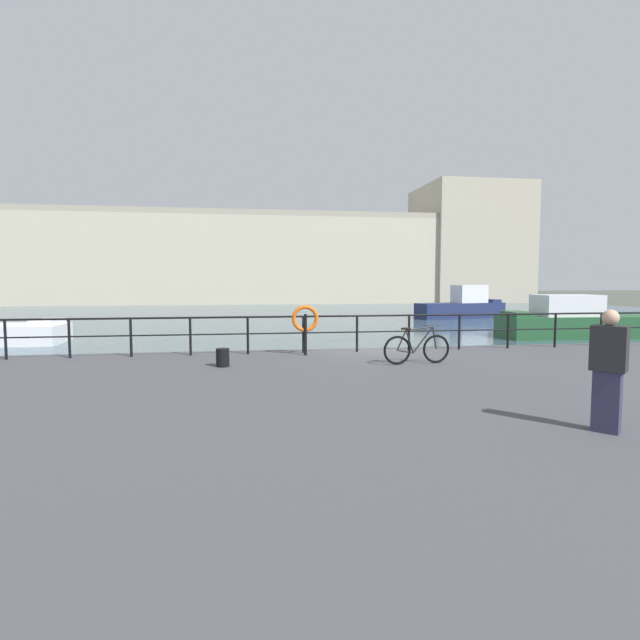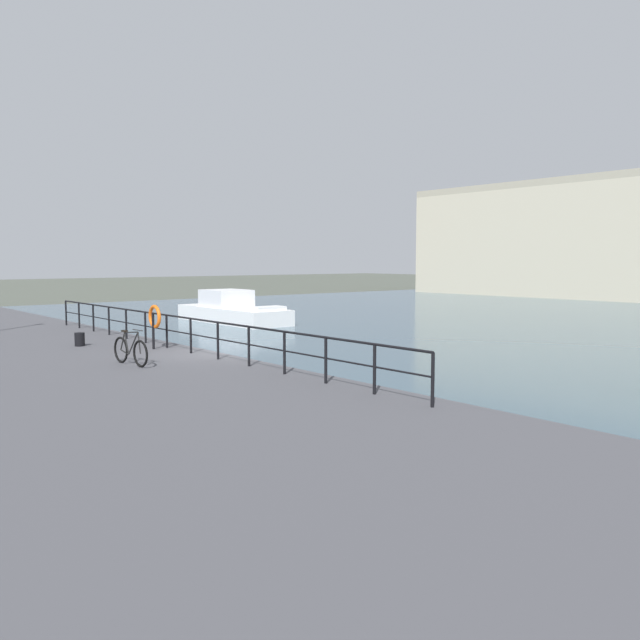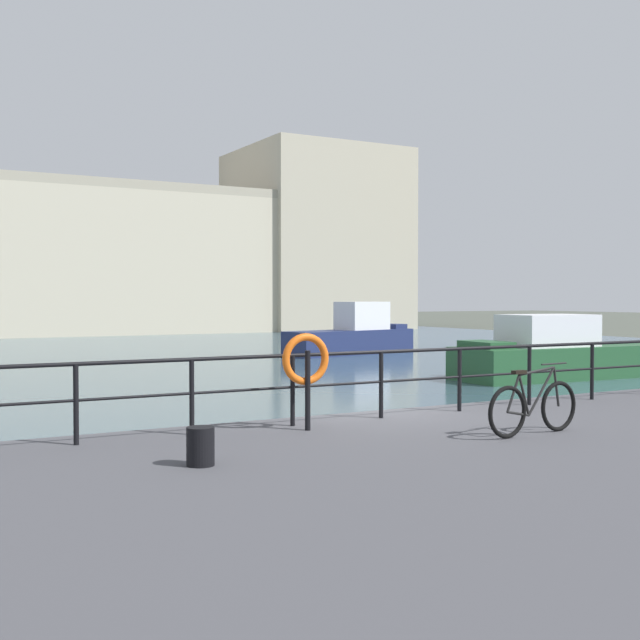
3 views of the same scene
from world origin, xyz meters
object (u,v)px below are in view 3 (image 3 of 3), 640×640
object	(u,v)px
moored_white_yacht	(353,335)
moored_green_narrowboat	(565,355)
parked_bicycle	(534,407)
mooring_bollard	(200,446)
life_ring_stand	(306,362)
harbor_building	(77,256)

from	to	relation	value
moored_white_yacht	moored_green_narrowboat	world-z (taller)	moored_white_yacht
moored_green_narrowboat	parked_bicycle	bearing A→B (deg)	45.32
mooring_bollard	life_ring_stand	distance (m)	2.83
life_ring_stand	moored_green_narrowboat	bearing A→B (deg)	32.94
harbor_building	parked_bicycle	world-z (taller)	harbor_building
moored_white_yacht	moored_green_narrowboat	xyz separation A→B (m)	(0.28, -13.85, -0.13)
moored_green_narrowboat	parked_bicycle	size ratio (longest dim) A/B	5.13
harbor_building	life_ring_stand	distance (m)	55.59
harbor_building	moored_white_yacht	bearing A→B (deg)	-77.12
life_ring_stand	mooring_bollard	bearing A→B (deg)	-144.39
harbor_building	moored_green_narrowboat	size ratio (longest dim) A/B	7.77
moored_green_narrowboat	mooring_bollard	bearing A→B (deg)	36.19
harbor_building	parked_bicycle	xyz separation A→B (m)	(-6.25, -56.65, -4.78)
moored_green_narrowboat	parked_bicycle	world-z (taller)	moored_green_narrowboat
harbor_building	moored_white_yacht	xyz separation A→B (m)	(6.97, -30.47, -5.17)
moored_green_narrowboat	harbor_building	bearing A→B (deg)	-77.79
harbor_building	life_ring_stand	xyz separation A→B (m)	(-8.81, -54.72, -4.20)
harbor_building	parked_bicycle	size ratio (longest dim) A/B	39.90
moored_white_yacht	mooring_bollard	distance (m)	31.49
parked_bicycle	moored_white_yacht	bearing A→B (deg)	58.22
harbor_building	mooring_bollard	bearing A→B (deg)	-101.08
parked_bicycle	life_ring_stand	world-z (taller)	life_ring_stand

